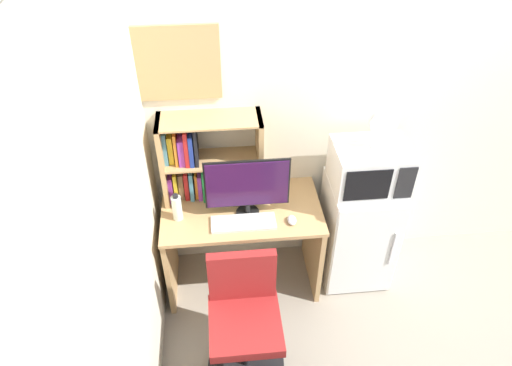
# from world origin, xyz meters

# --- Properties ---
(wall_back) EXTENTS (6.40, 0.04, 2.60)m
(wall_back) POSITION_xyz_m (0.40, 0.02, 1.30)
(wall_back) COLOR silver
(wall_back) RESTS_ON ground_plane
(wall_left) EXTENTS (0.04, 4.40, 2.60)m
(wall_left) POSITION_xyz_m (-1.62, -1.60, 1.30)
(wall_left) COLOR silver
(wall_left) RESTS_ON ground_plane
(desk) EXTENTS (1.13, 0.62, 0.77)m
(desk) POSITION_xyz_m (-0.99, -0.31, 0.52)
(desk) COLOR tan
(desk) RESTS_ON ground_plane
(hutch_bookshelf) EXTENTS (0.69, 0.26, 0.64)m
(hutch_bookshelf) POSITION_xyz_m (-1.27, -0.12, 1.08)
(hutch_bookshelf) COLOR tan
(hutch_bookshelf) RESTS_ON desk
(monitor) EXTENTS (0.57, 0.16, 0.45)m
(monitor) POSITION_xyz_m (-0.95, -0.36, 1.01)
(monitor) COLOR black
(monitor) RESTS_ON desk
(keyboard) EXTENTS (0.44, 0.16, 0.02)m
(keyboard) POSITION_xyz_m (-0.98, -0.47, 0.78)
(keyboard) COLOR silver
(keyboard) RESTS_ON desk
(computer_mouse) EXTENTS (0.06, 0.10, 0.04)m
(computer_mouse) POSITION_xyz_m (-0.65, -0.48, 0.79)
(computer_mouse) COLOR silver
(computer_mouse) RESTS_ON desk
(water_bottle) EXTENTS (0.07, 0.07, 0.21)m
(water_bottle) POSITION_xyz_m (-1.43, -0.37, 0.86)
(water_bottle) COLOR silver
(water_bottle) RESTS_ON desk
(mini_fridge) EXTENTS (0.51, 0.50, 0.90)m
(mini_fridge) POSITION_xyz_m (-0.10, -0.30, 0.45)
(mini_fridge) COLOR white
(mini_fridge) RESTS_ON ground_plane
(microwave) EXTENTS (0.51, 0.40, 0.32)m
(microwave) POSITION_xyz_m (-0.10, -0.30, 1.06)
(microwave) COLOR silver
(microwave) RESTS_ON mini_fridge
(desk_fan) EXTENTS (0.19, 0.11, 0.30)m
(desk_fan) POSITION_xyz_m (-0.06, -0.31, 1.40)
(desk_fan) COLOR silver
(desk_fan) RESTS_ON microwave
(desk_chair) EXTENTS (0.52, 0.52, 0.90)m
(desk_chair) POSITION_xyz_m (-1.02, -1.01, 0.40)
(desk_chair) COLOR black
(desk_chair) RESTS_ON ground_plane
(wall_corkboard) EXTENTS (0.65, 0.02, 0.49)m
(wall_corkboard) POSITION_xyz_m (-1.40, -0.01, 1.74)
(wall_corkboard) COLOR tan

